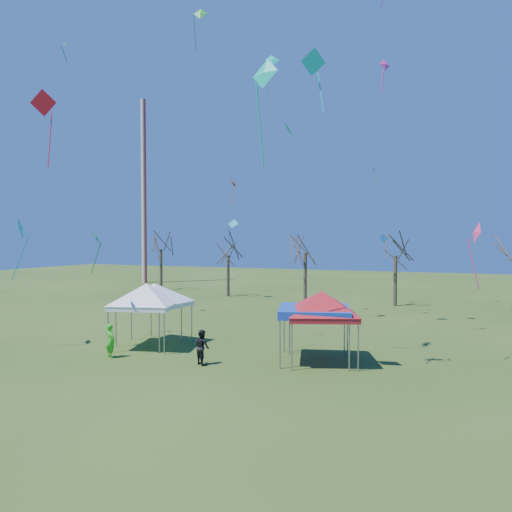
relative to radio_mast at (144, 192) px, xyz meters
The scene contains 27 objects.
ground 45.78m from the radio_mast, 50.53° to the right, with size 140.00×140.00×0.00m, color #2A4616.
radio_mast is the anchor object (origin of this frame).
tree_0 11.45m from the radio_mast, 42.77° to the right, with size 3.83×3.83×8.44m.
tree_1 20.72m from the radio_mast, 28.48° to the right, with size 3.42×3.42×7.54m.
tree_2 28.08m from the radio_mast, 20.57° to the right, with size 3.71×3.71×8.18m.
tree_3 36.04m from the radio_mast, 16.31° to the right, with size 3.59×3.59×7.91m.
tent_white_west 39.94m from the radio_mast, 53.91° to the right, with size 4.42×4.42×4.03m.
tent_white_mid 39.38m from the radio_mast, 53.24° to the right, with size 4.48×4.48×3.96m.
tent_red 45.79m from the radio_mast, 43.48° to the right, with size 4.22×4.22×3.95m.
tent_blue 45.63m from the radio_mast, 43.75° to the right, with size 4.08×4.08×2.62m.
person_green 42.42m from the radio_mast, 56.40° to the right, with size 0.61×0.40×1.68m, color green.
person_dark 44.72m from the radio_mast, 50.60° to the right, with size 0.80×0.62×1.64m, color black.
kite_24 35.68m from the radio_mast, 39.99° to the right, with size 1.20×1.05×2.68m.
kite_1 41.13m from the radio_mast, 57.33° to the right, with size 1.15×1.20×2.24m.
kite_14 38.40m from the radio_mast, 63.84° to the right, with size 1.20×1.25×3.39m.
kite_20 29.76m from the radio_mast, 65.15° to the right, with size 0.72×0.62×1.39m.
kite_5 46.38m from the radio_mast, 48.09° to the right, with size 1.40×0.84×4.37m.
kite_2 21.31m from the radio_mast, 29.80° to the right, with size 0.69×1.20×2.85m.
kite_13 21.92m from the radio_mast, 30.19° to the right, with size 1.15×0.83×2.88m.
kite_27 46.60m from the radio_mast, 45.43° to the right, with size 1.22×1.07×2.75m.
kite_18 42.59m from the radio_mast, 35.32° to the right, with size 0.69×0.69×1.95m.
kite_19 36.22m from the radio_mast, 25.09° to the right, with size 0.59×0.85×2.14m.
kite_17 49.00m from the radio_mast, 36.07° to the right, with size 0.68×1.08×3.21m.
kite_22 37.00m from the radio_mast, 22.97° to the right, with size 0.99×0.88×2.78m.
kite_7 30.48m from the radio_mast, 45.09° to the right, with size 1.23×1.03×3.24m.
kite_8 36.47m from the radio_mast, 62.72° to the right, with size 1.53×0.89×4.54m.
kite_11 32.21m from the radio_mast, 33.96° to the right, with size 1.15×1.41×2.66m.
Camera 1 is at (9.80, -18.13, 5.86)m, focal length 32.00 mm.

